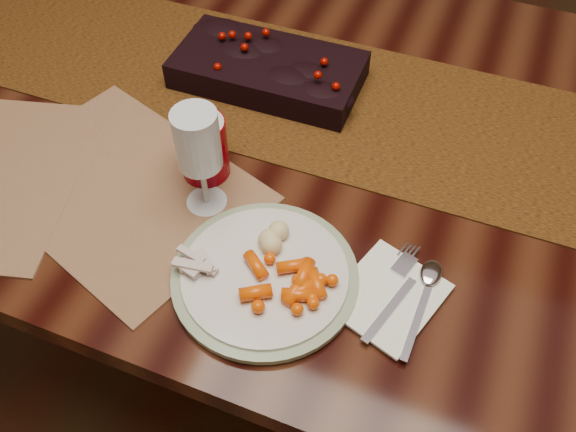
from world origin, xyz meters
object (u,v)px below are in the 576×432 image
at_px(baby_carrots, 282,283).
at_px(red_cup, 203,148).
at_px(dinner_plate, 265,276).
at_px(turkey_shreds, 194,265).
at_px(napkin, 388,296).
at_px(mashed_potatoes, 266,229).
at_px(dining_table, 337,260).
at_px(wine_glass, 201,162).
at_px(placemat_main, 122,188).
at_px(centerpiece, 268,66).

distance_m(baby_carrots, red_cup, 0.26).
distance_m(dinner_plate, baby_carrots, 0.04).
height_order(turkey_shreds, napkin, turkey_shreds).
bearing_deg(dinner_plate, mashed_potatoes, 109.94).
height_order(dining_table, wine_glass, wine_glass).
bearing_deg(wine_glass, mashed_potatoes, -19.53).
bearing_deg(placemat_main, baby_carrots, 3.31).
height_order(placemat_main, napkin, napkin).
bearing_deg(napkin, placemat_main, -166.90).
height_order(napkin, red_cup, red_cup).
bearing_deg(dinner_plate, napkin, 11.46).
xyz_separation_m(baby_carrots, wine_glass, (-0.17, 0.11, 0.06)).
bearing_deg(dining_table, red_cup, -136.31).
bearing_deg(dining_table, mashed_potatoes, -98.13).
xyz_separation_m(dinner_plate, mashed_potatoes, (-0.02, 0.05, 0.03)).
height_order(placemat_main, red_cup, red_cup).
xyz_separation_m(dinner_plate, turkey_shreds, (-0.09, -0.03, 0.02)).
distance_m(dining_table, centerpiece, 0.45).
bearing_deg(dinner_plate, baby_carrots, -24.10).
xyz_separation_m(mashed_potatoes, napkin, (0.18, -0.02, -0.03)).
height_order(dinner_plate, baby_carrots, baby_carrots).
xyz_separation_m(dining_table, red_cup, (-0.18, -0.17, 0.43)).
height_order(centerpiece, wine_glass, wine_glass).
height_order(placemat_main, turkey_shreds, turkey_shreds).
relative_size(turkey_shreds, wine_glass, 0.42).
distance_m(dining_table, red_cup, 0.50).
distance_m(dining_table, wine_glass, 0.54).
bearing_deg(mashed_potatoes, dinner_plate, -70.06).
bearing_deg(turkey_shreds, wine_glass, 110.28).
height_order(dinner_plate, mashed_potatoes, mashed_potatoes).
relative_size(dining_table, turkey_shreds, 24.48).
height_order(dining_table, dinner_plate, dinner_plate).
height_order(centerpiece, red_cup, red_cup).
relative_size(baby_carrots, mashed_potatoes, 1.48).
distance_m(baby_carrots, mashed_potatoes, 0.09).
bearing_deg(napkin, wine_glass, -173.56).
bearing_deg(wine_glass, dining_table, 56.02).
xyz_separation_m(baby_carrots, turkey_shreds, (-0.12, -0.02, -0.00)).
bearing_deg(dinner_plate, red_cup, 137.20).
distance_m(mashed_potatoes, wine_glass, 0.13).
xyz_separation_m(napkin, wine_glass, (-0.30, 0.06, 0.08)).
distance_m(mashed_potatoes, napkin, 0.19).
distance_m(dinner_plate, wine_glass, 0.18).
bearing_deg(dinner_plate, centerpiece, 112.11).
bearing_deg(wine_glass, centerpiece, 94.58).
height_order(mashed_potatoes, wine_glass, wine_glass).
height_order(mashed_potatoes, red_cup, red_cup).
bearing_deg(turkey_shreds, placemat_main, 150.50).
relative_size(mashed_potatoes, red_cup, 0.75).
distance_m(placemat_main, napkin, 0.44).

